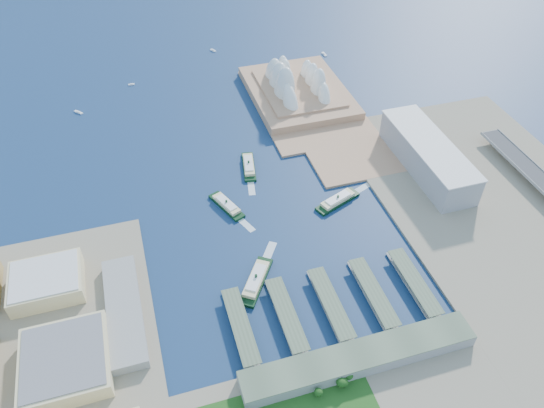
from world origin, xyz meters
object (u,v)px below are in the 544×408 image
object	(u,v)px
toaster_building	(427,156)
ferry_a	(226,204)
ferry_c	(256,279)
opera_house	(299,77)
ferry_b	(249,164)
ferry_d	(338,199)

from	to	relation	value
toaster_building	ferry_a	world-z (taller)	toaster_building
ferry_a	ferry_c	distance (m)	111.61
toaster_building	ferry_a	bearing A→B (deg)	178.98
toaster_building	ferry_a	xyz separation A→B (m)	(-240.06, 4.29, -15.60)
opera_house	toaster_building	bearing A→B (deg)	-65.77
ferry_b	ferry_d	xyz separation A→B (m)	(77.94, -88.34, 0.17)
toaster_building	ferry_d	world-z (taller)	toaster_building
ferry_d	ferry_b	bearing A→B (deg)	19.53
ferry_a	ferry_d	size ratio (longest dim) A/B	0.93
opera_house	ferry_b	bearing A→B (deg)	-128.67
opera_house	ferry_c	size ratio (longest dim) A/B	3.00
toaster_building	opera_house	bearing A→B (deg)	114.23
ferry_b	ferry_c	size ratio (longest dim) A/B	0.90
ferry_a	ferry_c	size ratio (longest dim) A/B	0.86
opera_house	ferry_a	distance (m)	248.11
opera_house	ferry_a	bearing A→B (deg)	-127.48
ferry_c	ferry_d	world-z (taller)	ferry_c
ferry_a	ferry_d	bearing A→B (deg)	-35.65
ferry_b	toaster_building	bearing A→B (deg)	-7.37
ferry_d	ferry_a	bearing A→B (deg)	54.60
opera_house	ferry_a	size ratio (longest dim) A/B	3.48
ferry_b	ferry_c	distance (m)	175.63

